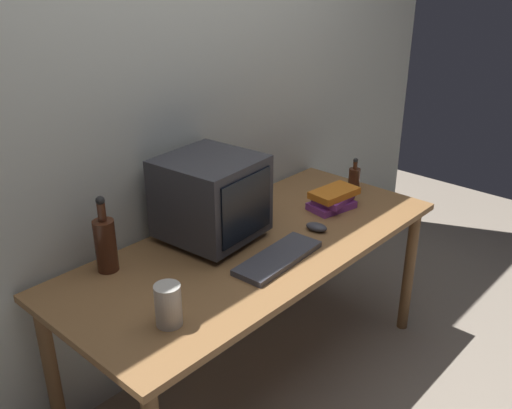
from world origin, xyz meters
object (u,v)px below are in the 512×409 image
Objects in this scene: keyboard at (278,258)px; bottle_tall at (105,243)px; crt_monitor at (211,198)px; metal_canister at (168,305)px; book_stack at (333,199)px; computer_mouse at (316,227)px; bottle_short at (354,178)px.

keyboard is 0.68m from bottle_tall.
metal_canister is (-0.53, -0.34, -0.12)m from crt_monitor.
crt_monitor is 1.64× the size of book_stack.
bottle_tall reaches higher than keyboard.
keyboard is at bearing 177.08° from computer_mouse.
keyboard is 1.64× the size of book_stack.
crt_monitor is 0.66m from book_stack.
bottle_tall is (-0.46, 0.11, -0.07)m from crt_monitor.
crt_monitor is at bearing 33.03° from metal_canister.
bottle_tall is at bearing 142.95° from computer_mouse.
bottle_short is (0.52, 0.14, 0.05)m from computer_mouse.
keyboard is 4.20× the size of computer_mouse.
computer_mouse is 0.26m from book_stack.
crt_monitor reaches higher than computer_mouse.
book_stack is at bearing -18.63° from crt_monitor.
book_stack is (0.25, 0.09, 0.03)m from computer_mouse.
computer_mouse is 0.54m from bottle_short.
book_stack is at bearing -16.48° from bottle_tall.
metal_canister reaches higher than keyboard.
keyboard is 0.86m from bottle_short.
computer_mouse reaches higher than keyboard.
metal_canister is (-0.57, -0.00, 0.06)m from keyboard.
computer_mouse is at bearing 3.15° from metal_canister.
book_stack is (0.57, 0.13, 0.04)m from keyboard.
crt_monitor is at bearing 130.25° from computer_mouse.
keyboard is at bearing -82.42° from crt_monitor.
metal_canister is (-0.07, -0.45, -0.04)m from bottle_tall.
bottle_tall is at bearing 166.47° from crt_monitor.
crt_monitor is at bearing 170.46° from bottle_short.
keyboard is 2.80× the size of metal_canister.
bottle_tall is (-0.82, 0.40, 0.10)m from computer_mouse.
computer_mouse is at bearing 4.46° from keyboard.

